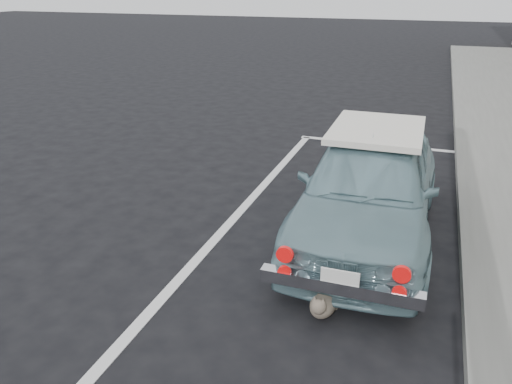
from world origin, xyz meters
The scene contains 5 objects.
ground centered at (0.00, 0.00, 0.00)m, with size 80.00×80.00×0.00m, color black.
pline_front centered at (0.50, 6.50, 0.00)m, with size 3.00×0.12×0.01m, color silver.
pline_side centered at (-0.90, 3.00, 0.00)m, with size 0.12×7.00×0.01m, color silver.
retro_coupe centered at (0.74, 2.84, 0.64)m, with size 1.52×3.72×1.26m.
cat centered at (0.60, 1.10, 0.13)m, with size 0.26×0.53×0.28m.
Camera 1 is at (1.28, -2.63, 2.80)m, focal length 35.00 mm.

